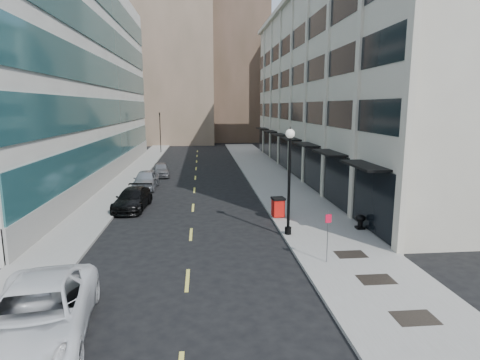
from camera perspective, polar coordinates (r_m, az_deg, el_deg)
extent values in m
plane|color=black|center=(15.30, -7.75, -17.03)|extent=(160.00, 160.00, 0.00)
cube|color=gray|center=(34.95, 5.88, -1.09)|extent=(5.00, 80.00, 0.15)
cube|color=gray|center=(35.02, -17.21, -1.48)|extent=(3.00, 80.00, 0.15)
cube|color=beige|center=(43.77, 16.82, 12.59)|extent=(14.00, 46.00, 18.00)
cube|color=black|center=(41.93, 7.43, 3.47)|extent=(0.18, 46.00, 3.60)
cube|color=black|center=(41.64, 7.60, 9.63)|extent=(0.12, 46.00, 1.80)
cube|color=black|center=(41.74, 7.71, 14.44)|extent=(0.12, 46.00, 1.80)
cube|color=black|center=(42.13, 7.84, 19.19)|extent=(0.12, 46.00, 1.80)
cube|color=beige|center=(19.99, 23.21, 15.28)|extent=(0.35, 0.60, 18.00)
cube|color=beige|center=(25.42, 16.58, 14.47)|extent=(0.35, 0.60, 18.00)
cube|color=beige|center=(31.07, 12.35, 13.85)|extent=(0.35, 0.60, 18.00)
cube|color=beige|center=(36.82, 9.44, 13.37)|extent=(0.35, 0.60, 18.00)
cube|color=beige|center=(42.65, 7.33, 13.01)|extent=(0.35, 0.60, 18.00)
cube|color=beige|center=(48.51, 5.73, 12.72)|extent=(0.35, 0.60, 18.00)
cube|color=beige|center=(54.41, 4.48, 12.49)|extent=(0.35, 0.60, 18.00)
cube|color=beige|center=(60.32, 3.48, 12.30)|extent=(0.35, 0.60, 18.00)
cube|color=black|center=(22.54, 17.21, 1.99)|extent=(1.30, 4.00, 0.12)
cube|color=black|center=(28.12, 12.53, 3.80)|extent=(1.30, 4.00, 0.12)
cube|color=black|center=(33.85, 9.41, 5.00)|extent=(1.30, 4.00, 0.12)
cube|color=black|center=(39.66, 7.19, 5.84)|extent=(1.30, 4.00, 0.12)
cube|color=black|center=(45.51, 5.54, 6.46)|extent=(1.30, 4.00, 0.12)
cube|color=black|center=(51.40, 4.26, 6.93)|extent=(1.30, 4.00, 0.12)
cube|color=black|center=(57.31, 3.24, 7.30)|extent=(1.30, 4.00, 0.12)
cube|color=silver|center=(43.96, -28.58, 13.08)|extent=(16.00, 46.00, 20.00)
cube|color=gray|center=(41.93, -17.33, 1.56)|extent=(0.20, 46.00, 1.80)
cube|color=#295D61|center=(41.67, -17.50, 4.42)|extent=(0.14, 45.60, 2.40)
cube|color=#295D61|center=(41.48, -17.76, 9.22)|extent=(0.14, 45.60, 2.40)
cube|color=#295D61|center=(41.58, -18.04, 14.05)|extent=(0.14, 45.60, 2.40)
cube|color=#295D61|center=(41.98, -18.32, 18.81)|extent=(0.14, 45.60, 2.40)
cube|color=#8E725D|center=(82.00, -9.06, 15.20)|extent=(14.00, 18.00, 28.00)
cube|color=brown|center=(86.46, -0.63, 17.07)|extent=(12.00, 16.00, 34.00)
cube|color=#8E725D|center=(92.82, -14.95, 12.56)|extent=(12.00, 14.00, 22.00)
cube|color=beige|center=(81.49, 6.95, 12.46)|extent=(10.00, 14.00, 20.00)
cube|color=black|center=(15.14, 23.63, -17.52)|extent=(1.40, 1.00, 0.01)
cube|color=black|center=(17.54, 18.79, -13.24)|extent=(1.40, 1.00, 0.01)
cube|color=black|center=(19.92, 15.47, -10.15)|extent=(1.40, 1.00, 0.01)
cube|color=#D8CC4C|center=(17.09, -7.49, -13.92)|extent=(0.15, 2.20, 0.01)
cube|color=#D8CC4C|center=(22.69, -6.99, -7.67)|extent=(0.15, 2.20, 0.01)
cube|color=#D8CC4C|center=(28.46, -6.70, -3.92)|extent=(0.15, 2.20, 0.01)
cube|color=#D8CC4C|center=(34.30, -6.51, -1.44)|extent=(0.15, 2.20, 0.01)
cube|color=#D8CC4C|center=(40.19, -6.37, 0.32)|extent=(0.15, 2.20, 0.01)
cube|color=#D8CC4C|center=(46.11, -6.27, 1.62)|extent=(0.15, 2.20, 0.01)
cube|color=#D8CC4C|center=(52.05, -6.20, 2.63)|extent=(0.15, 2.20, 0.01)
cube|color=#D8CC4C|center=(58.00, -6.13, 3.43)|extent=(0.15, 2.20, 0.01)
cube|color=#D8CC4C|center=(63.96, -6.08, 4.09)|extent=(0.15, 2.20, 0.01)
cylinder|color=black|center=(62.01, -11.27, 6.52)|extent=(0.12, 0.12, 6.00)
imported|color=black|center=(61.89, -11.37, 9.28)|extent=(0.66, 0.66, 1.98)
imported|color=white|center=(13.99, -26.92, -16.77)|extent=(3.84, 6.81, 1.79)
imported|color=black|center=(28.69, -15.03, -2.63)|extent=(2.45, 5.11, 1.44)
imported|color=#9B9EA3|center=(35.46, -13.24, 0.04)|extent=(2.03, 4.73, 1.59)
imported|color=slate|center=(41.51, -11.19, 1.47)|extent=(2.09, 4.24, 1.39)
cube|color=red|center=(25.37, 5.42, -3.92)|extent=(0.76, 0.76, 1.10)
cube|color=black|center=(25.23, 5.45, -2.64)|extent=(0.85, 0.85, 0.13)
cylinder|color=black|center=(25.80, 4.77, -4.78)|extent=(0.07, 0.24, 0.24)
cylinder|color=black|center=(25.88, 5.74, -4.75)|extent=(0.07, 0.24, 0.24)
cylinder|color=black|center=(22.20, 6.84, -7.15)|extent=(0.35, 0.35, 0.40)
cylinder|color=black|center=(21.57, 6.99, -0.64)|extent=(0.15, 0.15, 5.09)
sphere|color=silver|center=(21.22, 7.15, 6.56)|extent=(0.49, 0.49, 0.49)
cone|color=black|center=(21.20, 7.17, 7.30)|extent=(0.13, 0.13, 0.20)
cylinder|color=slate|center=(18.36, 12.35, -7.88)|extent=(0.04, 0.04, 2.37)
cube|color=red|center=(18.10, 12.47, -5.38)|extent=(0.28, 0.06, 0.38)
cube|color=black|center=(24.01, 16.69, -6.50)|extent=(0.47, 0.47, 0.13)
cylinder|color=black|center=(23.94, 16.72, -5.90)|extent=(0.28, 0.28, 0.43)
ellipsoid|color=black|center=(23.86, 16.76, -5.20)|extent=(0.61, 0.61, 0.43)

